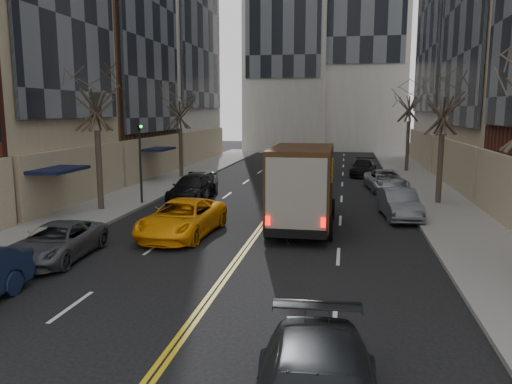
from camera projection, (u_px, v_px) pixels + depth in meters
sidewalk_left at (149, 189)px, 32.81m from camera, size 4.00×66.00×0.15m
sidewalk_right at (435, 198)px, 29.67m from camera, size 4.00×66.00×0.15m
tree_lf_mid at (95, 82)px, 24.91m from camera, size 3.20×3.20×8.91m
tree_lf_far at (180, 99)px, 37.63m from camera, size 3.20×3.20×8.12m
tree_rt_mid at (444, 92)px, 26.78m from camera, size 3.20×3.20×8.32m
tree_rt_far at (410, 91)px, 41.25m from camera, size 3.20×3.20×9.11m
traffic_signal at (140, 155)px, 27.22m from camera, size 0.29×0.26×4.70m
ups_truck at (303, 188)px, 21.88m from camera, size 2.80×6.74×3.68m
taxi at (182, 218)px, 20.86m from camera, size 2.85×5.56×1.50m
pedestrian at (290, 222)px, 19.68m from camera, size 0.56×0.71×1.71m
parked_lf_c at (57, 242)px, 17.59m from camera, size 2.36×4.68×1.27m
parked_lf_d at (192, 188)px, 29.03m from camera, size 2.13×5.01×1.44m
parked_lf_e at (198, 184)px, 30.30m from camera, size 2.07×4.66×1.56m
parked_rt_a at (399, 204)px, 24.24m from camera, size 1.98×4.49×1.43m
parked_rt_b at (386, 181)px, 32.46m from camera, size 2.87×5.17×1.37m
parked_rt_c at (363, 168)px, 39.92m from camera, size 2.35×4.76×1.33m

